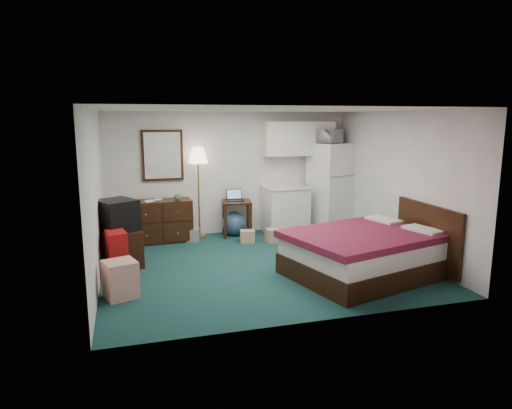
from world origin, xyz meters
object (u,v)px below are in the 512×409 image
object	(u,v)px
dresser	(160,221)
suitcase	(117,254)
tv_stand	(120,248)
bed	(363,254)
fridge	(331,187)
kitchen_counter	(286,210)
desk	(237,218)
floor_lamp	(199,193)

from	to	relation	value
dresser	suitcase	bearing A→B (deg)	-115.13
dresser	tv_stand	size ratio (longest dim) A/B	1.83
bed	fridge	bearing A→B (deg)	59.30
kitchen_counter	tv_stand	bearing A→B (deg)	-159.14
desk	bed	bearing A→B (deg)	-57.84
desk	suitcase	xyz separation A→B (m)	(-2.32, -1.91, -0.01)
fridge	tv_stand	xyz separation A→B (m)	(-4.33, -1.34, -0.63)
fridge	tv_stand	distance (m)	4.57
dresser	desk	distance (m)	1.54
desk	fridge	bearing A→B (deg)	7.03
tv_stand	suitcase	distance (m)	0.52
dresser	kitchen_counter	distance (m)	2.58
desk	bed	size ratio (longest dim) A/B	0.34
floor_lamp	suitcase	bearing A→B (deg)	-127.83
dresser	fridge	xyz separation A→B (m)	(3.59, -0.02, 0.52)
desk	suitcase	distance (m)	3.00
fridge	suitcase	xyz separation A→B (m)	(-4.37, -1.85, -0.58)
bed	suitcase	size ratio (longest dim) A/B	2.97
tv_stand	dresser	bearing A→B (deg)	48.44
dresser	suitcase	distance (m)	2.03
tv_stand	floor_lamp	bearing A→B (deg)	31.77
fridge	bed	world-z (taller)	fridge
kitchen_counter	suitcase	bearing A→B (deg)	-152.33
kitchen_counter	fridge	world-z (taller)	fridge
dresser	floor_lamp	world-z (taller)	floor_lamp
dresser	fridge	size ratio (longest dim) A/B	0.64
floor_lamp	desk	distance (m)	0.93
floor_lamp	suitcase	world-z (taller)	floor_lamp
bed	tv_stand	world-z (taller)	bed
floor_lamp	desk	bearing A→B (deg)	-9.09
tv_stand	bed	bearing A→B (deg)	-35.87
dresser	kitchen_counter	size ratio (longest dim) A/B	1.27
kitchen_counter	bed	bearing A→B (deg)	-87.20
floor_lamp	desk	world-z (taller)	floor_lamp
floor_lamp	kitchen_counter	distance (m)	1.85
tv_stand	fridge	bearing A→B (deg)	4.24
fridge	suitcase	bearing A→B (deg)	-173.26
suitcase	floor_lamp	bearing A→B (deg)	41.43
dresser	bed	xyz separation A→B (m)	(2.80, -2.86, -0.07)
fridge	bed	distance (m)	3.00
dresser	floor_lamp	size ratio (longest dim) A/B	0.66
floor_lamp	desk	xyz separation A→B (m)	(0.75, -0.12, -0.54)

